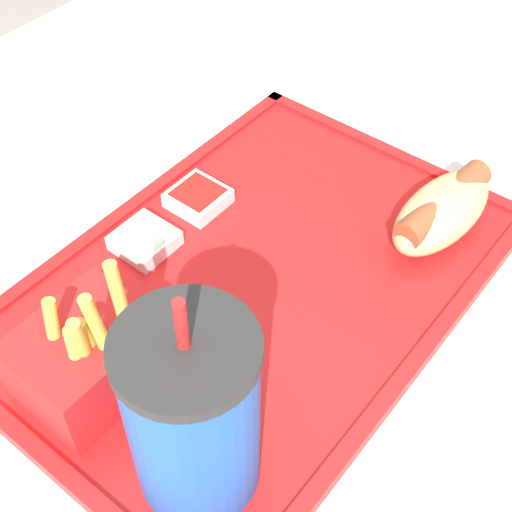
# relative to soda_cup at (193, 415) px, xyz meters

# --- Properties ---
(dining_table) EXTENTS (1.43, 1.02, 0.75)m
(dining_table) POSITION_rel_soda_cup_xyz_m (-0.19, -0.05, -0.46)
(dining_table) COLOR beige
(dining_table) RESTS_ON ground_plane
(food_tray) EXTENTS (0.43, 0.29, 0.01)m
(food_tray) POSITION_rel_soda_cup_xyz_m (-0.15, -0.07, -0.08)
(food_tray) COLOR red
(food_tray) RESTS_ON dining_table
(soda_cup) EXTENTS (0.08, 0.08, 0.18)m
(soda_cup) POSITION_rel_soda_cup_xyz_m (0.00, 0.00, 0.00)
(soda_cup) COLOR #194CA5
(soda_cup) RESTS_ON food_tray
(hot_dog_far) EXTENTS (0.12, 0.06, 0.05)m
(hot_dog_far) POSITION_rel_soda_cup_xyz_m (-0.29, 0.01, -0.05)
(hot_dog_far) COLOR #DBB270
(hot_dog_far) RESTS_ON food_tray
(fries_carton) EXTENTS (0.09, 0.07, 0.12)m
(fries_carton) POSITION_rel_soda_cup_xyz_m (-0.00, -0.10, -0.04)
(fries_carton) COLOR red
(fries_carton) RESTS_ON food_tray
(sauce_cup_mayo) EXTENTS (0.05, 0.05, 0.02)m
(sauce_cup_mayo) POSITION_rel_soda_cup_xyz_m (-0.12, -0.17, -0.06)
(sauce_cup_mayo) COLOR silver
(sauce_cup_mayo) RESTS_ON food_tray
(sauce_cup_ketchup) EXTENTS (0.05, 0.05, 0.02)m
(sauce_cup_ketchup) POSITION_rel_soda_cup_xyz_m (-0.19, -0.17, -0.06)
(sauce_cup_ketchup) COLOR silver
(sauce_cup_ketchup) RESTS_ON food_tray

